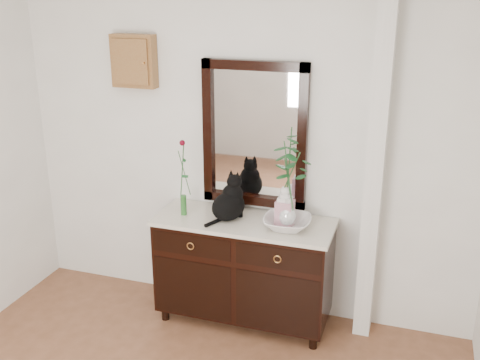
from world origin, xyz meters
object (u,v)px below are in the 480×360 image
(sideboard, at_px, (244,266))
(cat, at_px, (228,198))
(lotus_bowl, at_px, (287,223))
(ginger_jar, at_px, (285,206))

(sideboard, xyz_separation_m, cat, (-0.12, -0.02, 0.55))
(sideboard, xyz_separation_m, lotus_bowl, (0.33, -0.04, 0.42))
(lotus_bowl, bearing_deg, ginger_jar, 138.12)
(sideboard, relative_size, cat, 3.87)
(cat, height_order, lotus_bowl, cat)
(sideboard, relative_size, lotus_bowl, 3.88)
(lotus_bowl, relative_size, ginger_jar, 1.07)
(sideboard, bearing_deg, cat, -172.42)
(sideboard, bearing_deg, ginger_jar, -3.12)
(cat, distance_m, ginger_jar, 0.43)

